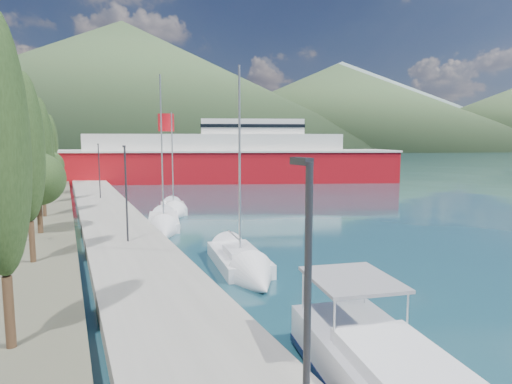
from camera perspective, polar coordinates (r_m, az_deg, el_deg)
name	(u,v)px	position (r m, az deg, el deg)	size (l,w,h in m)	color
ground	(111,165)	(134.53, -18.77, 3.38)	(1400.00, 1400.00, 0.00)	#183F4B
quay	(110,217)	(40.48, -18.93, -3.14)	(5.00, 88.00, 0.80)	gray
hills_far	(174,93)	(654.06, -10.85, 12.82)	(1480.00, 900.00, 180.00)	gray
hills_near	(194,95)	(403.95, -8.26, 12.68)	(1010.00, 520.00, 115.00)	#3B5331
tree_row	(44,154)	(45.32, -26.43, 4.54)	(3.72, 64.67, 10.40)	#47301E
lamp_posts	(126,190)	(28.23, -17.00, 0.32)	(0.15, 45.24, 6.06)	#2D2D33
sailboat_near	(248,270)	(22.99, -1.11, -10.40)	(3.64, 8.73, 12.17)	silver
sailboat_mid	(164,228)	(34.75, -12.20, -4.65)	(4.29, 9.62, 13.40)	silver
sailboat_far	(174,212)	(42.42, -10.82, -2.58)	(3.59, 7.70, 10.88)	silver
ferry	(217,160)	(77.14, -5.17, 4.30)	(63.94, 34.19, 12.55)	#A70D15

